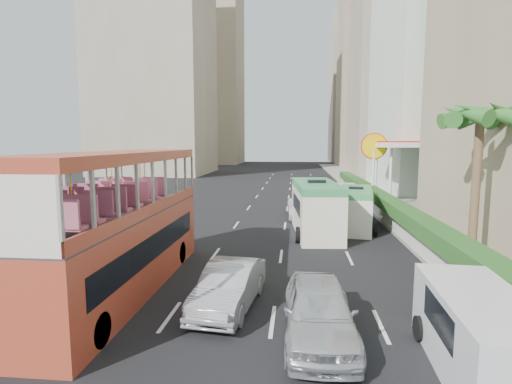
# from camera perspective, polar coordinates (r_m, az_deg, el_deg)

# --- Properties ---
(ground_plane) EXTENTS (200.00, 200.00, 0.00)m
(ground_plane) POSITION_cam_1_polar(r_m,az_deg,el_deg) (14.54, 4.48, -14.68)
(ground_plane) COLOR black
(ground_plane) RESTS_ON ground
(double_decker_bus) EXTENTS (2.50, 11.00, 5.06)m
(double_decker_bus) POSITION_cam_1_polar(r_m,az_deg,el_deg) (15.14, -18.82, -4.17)
(double_decker_bus) COLOR #AB3D26
(double_decker_bus) RESTS_ON ground
(car_silver_lane_a) EXTENTS (2.08, 4.60, 1.46)m
(car_silver_lane_a) POSITION_cam_1_polar(r_m,az_deg,el_deg) (13.67, -3.81, -16.13)
(car_silver_lane_a) COLOR silver
(car_silver_lane_a) RESTS_ON ground
(car_silver_lane_b) EXTENTS (2.00, 4.79, 1.62)m
(car_silver_lane_b) POSITION_cam_1_polar(r_m,az_deg,el_deg) (11.86, 8.91, -20.01)
(car_silver_lane_b) COLOR silver
(car_silver_lane_b) RESTS_ON ground
(van_asset) EXTENTS (2.73, 5.50, 1.50)m
(van_asset) POSITION_cam_1_polar(r_m,az_deg,el_deg) (29.01, 7.09, -3.68)
(van_asset) COLOR silver
(van_asset) RESTS_ON ground
(minibus_near) EXTENTS (2.87, 7.06, 3.06)m
(minibus_near) POSITION_cam_1_polar(r_m,az_deg,el_deg) (23.86, 8.55, -2.30)
(minibus_near) COLOR silver
(minibus_near) RESTS_ON ground
(minibus_far) EXTENTS (2.76, 5.92, 2.53)m
(minibus_far) POSITION_cam_1_polar(r_m,az_deg,el_deg) (25.75, 14.02, -2.35)
(minibus_far) COLOR silver
(minibus_far) RESTS_ON ground
(panel_van_near) EXTENTS (2.18, 4.88, 1.91)m
(panel_van_near) POSITION_cam_1_polar(r_m,az_deg,el_deg) (11.07, 29.42, -17.44)
(panel_van_near) COLOR silver
(panel_van_near) RESTS_ON ground
(panel_van_far) EXTENTS (2.02, 4.56, 1.79)m
(panel_van_far) POSITION_cam_1_polar(r_m,az_deg,el_deg) (34.71, 12.70, -0.53)
(panel_van_far) COLOR silver
(panel_van_far) RESTS_ON ground
(sidewalk) EXTENTS (6.00, 120.00, 0.18)m
(sidewalk) POSITION_cam_1_polar(r_m,az_deg,el_deg) (39.84, 18.32, -0.92)
(sidewalk) COLOR #99968C
(sidewalk) RESTS_ON ground
(kerb_wall) EXTENTS (0.30, 44.00, 1.00)m
(kerb_wall) POSITION_cam_1_polar(r_m,az_deg,el_deg) (28.53, 17.67, -2.75)
(kerb_wall) COLOR silver
(kerb_wall) RESTS_ON sidewalk
(hedge) EXTENTS (1.10, 44.00, 0.70)m
(hedge) POSITION_cam_1_polar(r_m,az_deg,el_deg) (28.40, 17.73, -1.06)
(hedge) COLOR #2D6626
(hedge) RESTS_ON kerb_wall
(palm_tree) EXTENTS (0.36, 0.36, 6.40)m
(palm_tree) POSITION_cam_1_polar(r_m,az_deg,el_deg) (19.17, 28.86, 0.20)
(palm_tree) COLOR brown
(palm_tree) RESTS_ON sidewalk
(shell_station) EXTENTS (6.50, 8.00, 5.50)m
(shell_station) POSITION_cam_1_polar(r_m,az_deg,el_deg) (37.88, 20.61, 2.63)
(shell_station) COLOR silver
(shell_station) RESTS_ON ground
(tower_mid) EXTENTS (16.00, 16.00, 50.00)m
(tower_mid) POSITION_cam_1_polar(r_m,az_deg,el_deg) (76.24, 20.41, 21.55)
(tower_mid) COLOR tan
(tower_mid) RESTS_ON ground
(tower_far_a) EXTENTS (14.00, 14.00, 44.00)m
(tower_far_a) POSITION_cam_1_polar(r_m,az_deg,el_deg) (98.38, 16.07, 16.53)
(tower_far_a) COLOR tan
(tower_far_a) RESTS_ON ground
(tower_far_b) EXTENTS (14.00, 14.00, 40.00)m
(tower_far_b) POSITION_cam_1_polar(r_m,az_deg,el_deg) (119.59, 14.10, 13.88)
(tower_far_b) COLOR tan
(tower_far_b) RESTS_ON ground
(tower_left_a) EXTENTS (18.00, 18.00, 52.00)m
(tower_left_a) POSITION_cam_1_polar(r_m,az_deg,el_deg) (75.53, -14.42, 22.70)
(tower_left_a) COLOR tan
(tower_left_a) RESTS_ON ground
(tower_left_b) EXTENTS (16.00, 16.00, 46.00)m
(tower_left_b) POSITION_cam_1_polar(r_m,az_deg,el_deg) (107.32, -6.65, 16.47)
(tower_left_b) COLOR tan
(tower_left_b) RESTS_ON ground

